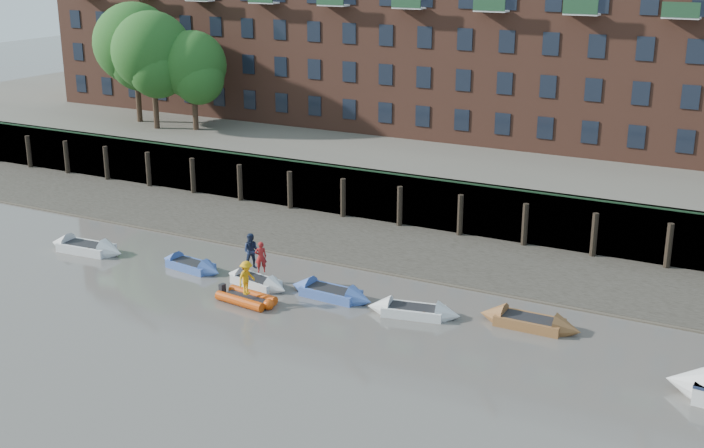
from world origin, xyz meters
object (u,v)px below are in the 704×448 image
Objects in this scene: rowboat_2 at (191,265)px; rowboat_3 at (256,282)px; rowboat_6 at (529,322)px; person_rower_b at (252,251)px; rowboat_0 at (86,248)px; rib_tender at (248,299)px; person_rower_a at (261,257)px; rowboat_5 at (413,311)px; rowboat_4 at (331,293)px; person_rib_crew at (246,278)px.

rowboat_2 is 4.49m from rowboat_3.
person_rower_b is (-14.40, -1.36, 1.50)m from rowboat_6.
rowboat_0 reaches higher than rib_tender.
rowboat_0 reaches higher than rowboat_2.
rowboat_2 is 5.04m from person_rower_a.
rowboat_3 is 8.78m from rowboat_5.
rowboat_2 is at bearing 168.26° from rowboat_5.
person_rower_b is at bearing 126.36° from rib_tender.
rib_tender is at bearing 66.14° from person_rower_a.
rowboat_5 is 5.42m from rowboat_6.
rib_tender is at bearing -174.30° from rowboat_5.
person_rower_a is at bearing -171.16° from rowboat_4.
person_rib_crew is at bearing -13.00° from rowboat_0.
rowboat_6 reaches higher than rowboat_5.
rowboat_6 is 13.85m from person_rower_a.
rib_tender is (-13.07, -3.72, -0.01)m from rowboat_6.
rowboat_4 is (8.68, 0.07, 0.02)m from rowboat_2.
person_rib_crew is (-0.01, -0.07, 1.12)m from rib_tender.
person_rib_crew is (0.97, -2.20, 1.15)m from rowboat_3.
rowboat_2 reaches higher than rowboat_3.
rowboat_4 is 1.48× the size of rib_tender.
rowboat_3 is at bearing -173.39° from rowboat_6.
person_rower_b is (-4.57, -0.18, 1.51)m from rowboat_4.
rib_tender is at bearing -163.95° from rowboat_6.
person_rower_b is at bearing -1.69° from rowboat_0.
rowboat_5 is at bearing 12.71° from rowboat_3.
person_rower_b reaches higher than rib_tender.
rib_tender is (-7.80, -2.42, 0.00)m from rowboat_5.
rowboat_5 is 8.17m from rib_tender.
rowboat_6 is 13.58m from rib_tender.
rowboat_3 is at bearing -38.95° from person_rower_a.
rowboat_2 is 6.11m from person_rib_crew.
rowboat_0 is 1.19× the size of rowboat_3.
rowboat_0 is 25.62m from rowboat_6.
rowboat_4 is 0.99× the size of rowboat_6.
rowboat_3 is (4.48, -0.33, -0.00)m from rowboat_2.
person_rower_b is 2.79m from person_rib_crew.
rowboat_5 reaches higher than rib_tender.
rowboat_2 is 2.27× the size of person_rower_b.
rowboat_6 reaches higher than rib_tender.
rowboat_0 is at bearing -168.05° from rowboat_3.
person_rower_a is (-8.43, -0.28, 1.39)m from rowboat_5.
rowboat_2 is at bearing 70.21° from person_rib_crew.
rowboat_4 is 4.31m from person_rib_crew.
rowboat_6 is 1.50× the size of rib_tender.
person_rower_b is at bearing 5.78° from rowboat_2.
rowboat_6 is at bearing 146.34° from person_rower_a.
rowboat_6 is at bearing 17.25° from rowboat_3.
rowboat_0 is 11.94m from person_rower_a.
rowboat_0 is at bearing 153.84° from person_rower_b.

